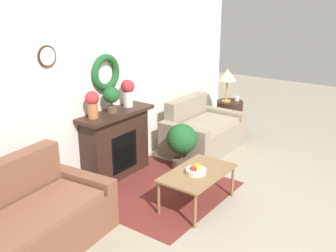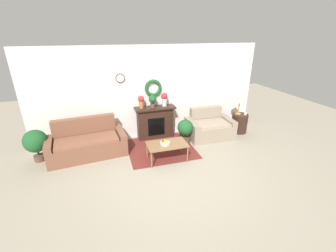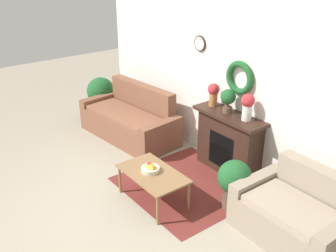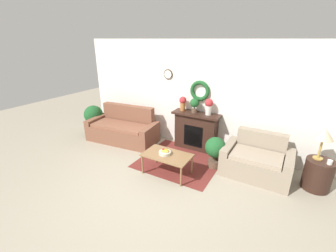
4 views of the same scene
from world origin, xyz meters
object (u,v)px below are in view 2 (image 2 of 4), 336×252
(loveseat_right, at_px, (209,127))
(fruit_bowl, at_px, (165,143))
(mug, at_px, (245,114))
(potted_plant_floor_by_loveseat, at_px, (185,129))
(potted_plant_on_mantel, at_px, (153,100))
(table_lamp, at_px, (240,99))
(coffee_table, at_px, (167,145))
(vase_on_mantel_right, at_px, (164,98))
(side_table_by_loveseat, at_px, (239,123))
(fireplace, at_px, (155,122))
(couch_left, at_px, (87,143))
(vase_on_mantel_left, at_px, (141,101))
(potted_plant_floor_by_couch, at_px, (36,142))

(loveseat_right, height_order, fruit_bowl, loveseat_right)
(fruit_bowl, height_order, mug, mug)
(loveseat_right, bearing_deg, potted_plant_floor_by_loveseat, -168.10)
(mug, distance_m, potted_plant_on_mantel, 2.96)
(table_lamp, xyz_separation_m, mug, (0.17, -0.14, -0.45))
(coffee_table, height_order, potted_plant_on_mantel, potted_plant_on_mantel)
(loveseat_right, xyz_separation_m, mug, (1.20, -0.04, 0.34))
(vase_on_mantel_right, distance_m, potted_plant_floor_by_loveseat, 1.10)
(mug, bearing_deg, side_table_by_loveseat, 142.13)
(table_lamp, bearing_deg, fireplace, 171.88)
(potted_plant_floor_by_loveseat, bearing_deg, side_table_by_loveseat, 6.23)
(fireplace, relative_size, side_table_by_loveseat, 1.99)
(fireplace, height_order, fruit_bowl, fireplace)
(potted_plant_on_mantel, bearing_deg, fireplace, 12.85)
(fruit_bowl, xyz_separation_m, potted_plant_floor_by_loveseat, (0.83, 0.77, -0.07))
(coffee_table, bearing_deg, mug, 17.46)
(fireplace, distance_m, couch_left, 2.04)
(table_lamp, distance_m, potted_plant_floor_by_loveseat, 2.02)
(vase_on_mantel_left, bearing_deg, potted_plant_on_mantel, -3.45)
(potted_plant_floor_by_couch, bearing_deg, table_lamp, 1.21)
(loveseat_right, bearing_deg, couch_left, -178.14)
(coffee_table, height_order, fruit_bowl, fruit_bowl)
(couch_left, distance_m, loveseat_right, 3.56)
(coffee_table, xyz_separation_m, potted_plant_on_mantel, (-0.02, 1.39, 0.79))
(fruit_bowl, bearing_deg, couch_left, 155.02)
(fireplace, height_order, mug, fireplace)
(fruit_bowl, relative_size, potted_plant_floor_by_loveseat, 0.36)
(couch_left, bearing_deg, mug, -5.54)
(potted_plant_floor_by_couch, relative_size, potted_plant_floor_by_loveseat, 1.17)
(table_lamp, xyz_separation_m, potted_plant_floor_by_couch, (-5.77, -0.12, -0.57))
(mug, xyz_separation_m, potted_plant_on_mantel, (-2.86, 0.50, 0.55))
(potted_plant_floor_by_couch, bearing_deg, fireplace, 8.96)
(potted_plant_on_mantel, bearing_deg, side_table_by_loveseat, -8.47)
(side_table_by_loveseat, relative_size, vase_on_mantel_left, 1.65)
(couch_left, xyz_separation_m, mug, (4.76, 0.03, 0.32))
(loveseat_right, relative_size, table_lamp, 2.21)
(fruit_bowl, distance_m, potted_plant_floor_by_loveseat, 1.14)
(couch_left, distance_m, table_lamp, 4.65)
(side_table_by_loveseat, bearing_deg, couch_left, -178.60)
(coffee_table, xyz_separation_m, potted_plant_floor_by_couch, (-3.10, 0.91, 0.11))
(fireplace, bearing_deg, vase_on_mantel_right, 1.10)
(potted_plant_on_mantel, bearing_deg, vase_on_mantel_right, 3.17)
(couch_left, relative_size, potted_plant_on_mantel, 5.49)
(fruit_bowl, distance_m, mug, 3.03)
(coffee_table, relative_size, vase_on_mantel_right, 2.50)
(vase_on_mantel_right, bearing_deg, coffee_table, -103.64)
(side_table_by_loveseat, distance_m, potted_plant_on_mantel, 2.92)
(coffee_table, xyz_separation_m, potted_plant_floor_by_loveseat, (0.78, 0.77, 0.02))
(vase_on_mantel_left, bearing_deg, table_lamp, -7.18)
(couch_left, distance_m, fruit_bowl, 2.07)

